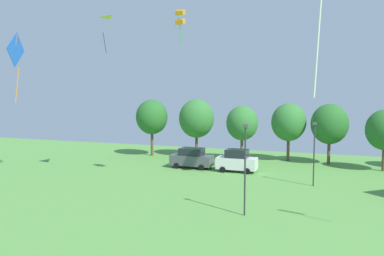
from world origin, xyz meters
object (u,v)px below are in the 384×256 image
(light_post_0, at_px, (245,164))
(treeline_tree_2, at_px, (242,123))
(treeline_tree_1, at_px, (197,119))
(light_post_1, at_px, (314,150))
(kite_flying_6, at_px, (98,26))
(kite_flying_4, at_px, (180,17))
(treeline_tree_4, at_px, (330,124))
(treeline_tree_3, at_px, (289,122))
(treeline_tree_0, at_px, (152,117))
(kite_flying_1, at_px, (16,52))
(parked_car_second_from_left, at_px, (237,161))
(parked_car_leftmost, at_px, (192,158))

(light_post_0, height_order, treeline_tree_2, treeline_tree_2)
(treeline_tree_1, bearing_deg, light_post_1, -38.13)
(kite_flying_6, relative_size, treeline_tree_1, 0.35)
(kite_flying_4, distance_m, treeline_tree_4, 23.06)
(kite_flying_4, distance_m, treeline_tree_3, 21.24)
(treeline_tree_0, bearing_deg, kite_flying_1, -82.26)
(parked_car_second_from_left, distance_m, treeline_tree_4, 12.86)
(parked_car_leftmost, distance_m, parked_car_second_from_left, 5.33)
(kite_flying_4, xyz_separation_m, treeline_tree_3, (7.75, 16.82, -10.41))
(treeline_tree_0, height_order, treeline_tree_2, treeline_tree_0)
(light_post_0, relative_size, treeline_tree_3, 0.90)
(treeline_tree_1, bearing_deg, kite_flying_6, -104.00)
(kite_flying_1, distance_m, treeline_tree_4, 35.55)
(light_post_0, distance_m, treeline_tree_3, 23.63)
(kite_flying_6, xyz_separation_m, parked_car_leftmost, (6.38, 8.74, -13.78))
(light_post_0, distance_m, treeline_tree_1, 25.95)
(kite_flying_1, xyz_separation_m, treeline_tree_2, (8.39, 28.48, -6.54))
(light_post_0, bearing_deg, treeline_tree_3, 89.40)
(treeline_tree_3, bearing_deg, kite_flying_4, -114.73)
(treeline_tree_3, bearing_deg, light_post_0, -90.60)
(parked_car_leftmost, bearing_deg, kite_flying_1, -100.50)
(parked_car_leftmost, height_order, parked_car_second_from_left, parked_car_second_from_left)
(kite_flying_4, xyz_separation_m, treeline_tree_4, (12.56, 16.27, -10.46))
(treeline_tree_0, bearing_deg, parked_car_second_from_left, -26.89)
(light_post_1, distance_m, treeline_tree_4, 12.36)
(kite_flying_6, bearing_deg, treeline_tree_1, 76.00)
(kite_flying_6, height_order, parked_car_second_from_left, kite_flying_6)
(kite_flying_1, bearing_deg, treeline_tree_4, 57.67)
(parked_car_second_from_left, xyz_separation_m, treeline_tree_0, (-13.31, 6.75, 4.01))
(kite_flying_4, distance_m, kite_flying_6, 8.35)
(parked_car_second_from_left, distance_m, treeline_tree_3, 10.48)
(kite_flying_4, height_order, parked_car_leftmost, kite_flying_4)
(kite_flying_4, bearing_deg, kite_flying_1, -114.82)
(light_post_1, relative_size, treeline_tree_1, 0.77)
(kite_flying_4, height_order, treeline_tree_1, kite_flying_4)
(kite_flying_6, height_order, treeline_tree_0, kite_flying_6)
(light_post_0, distance_m, treeline_tree_4, 23.62)
(light_post_0, xyz_separation_m, treeline_tree_4, (5.06, 23.04, 1.15))
(parked_car_leftmost, relative_size, treeline_tree_1, 0.63)
(treeline_tree_4, bearing_deg, light_post_1, -94.84)
(parked_car_second_from_left, height_order, treeline_tree_0, treeline_tree_0)
(kite_flying_6, bearing_deg, parked_car_second_from_left, 35.58)
(parked_car_leftmost, xyz_separation_m, treeline_tree_1, (-2.21, 7.96, 3.91))
(parked_car_leftmost, bearing_deg, kite_flying_6, -125.70)
(light_post_0, bearing_deg, kite_flying_4, 137.92)
(kite_flying_4, xyz_separation_m, treeline_tree_0, (-9.95, 14.78, -10.04))
(kite_flying_4, distance_m, treeline_tree_1, 19.73)
(treeline_tree_1, bearing_deg, treeline_tree_0, -164.68)
(light_post_0, distance_m, treeline_tree_2, 22.62)
(treeline_tree_2, xyz_separation_m, treeline_tree_4, (10.31, 1.07, 0.09))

